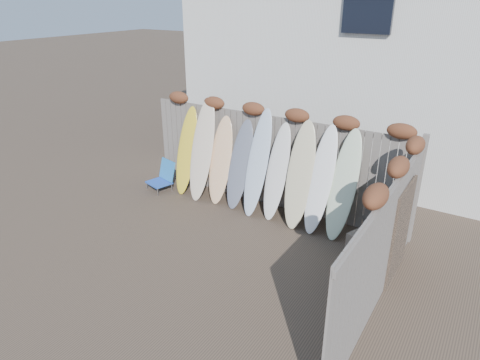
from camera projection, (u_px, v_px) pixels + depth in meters
The scene contains 16 objects.
ground at pixel (205, 253), 7.70m from camera, with size 80.00×80.00×0.00m, color #493A2D.
back_fence at pixel (272, 154), 9.06m from camera, with size 6.05×0.28×2.24m.
right_fence at pixel (385, 239), 5.98m from camera, with size 0.28×4.40×2.24m.
house at pixel (363, 39), 11.23m from camera, with size 8.50×5.50×6.33m.
beach_chair at pixel (163, 176), 10.14m from camera, with size 0.65×0.67×0.69m.
wooden_crate at pixel (369, 256), 6.99m from camera, with size 0.62×0.52×0.73m, color brown.
lattice_panel at pixel (401, 232), 6.82m from camera, with size 0.04×1.07×1.61m, color brown.
surfboard_0 at pixel (187, 151), 9.82m from camera, with size 0.48×0.07×2.05m, color gold.
surfboard_1 at pixel (202, 150), 9.49m from camera, with size 0.54×0.07×2.33m, color beige.
surfboard_2 at pixel (221, 160), 9.37m from camera, with size 0.51×0.07×1.96m, color #FFC379.
surfboard_3 at pixel (240, 165), 9.13m from camera, with size 0.52×0.07×1.97m, color slate.
surfboard_4 at pixel (258, 163), 8.80m from camera, with size 0.47×0.07×2.28m, color silver.
surfboard_5 at pixel (277, 172), 8.67m from camera, with size 0.46×0.07×2.03m, color silver.
surfboard_6 at pixel (300, 175), 8.34m from camera, with size 0.53×0.07×2.17m, color beige.
surfboard_7 at pixel (321, 180), 8.14m from camera, with size 0.48×0.07×2.15m, color white.
surfboard_8 at pixel (343, 185), 7.93m from camera, with size 0.51×0.07×2.15m, color beige.
Camera 1 is at (4.02, -5.20, 4.28)m, focal length 32.00 mm.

